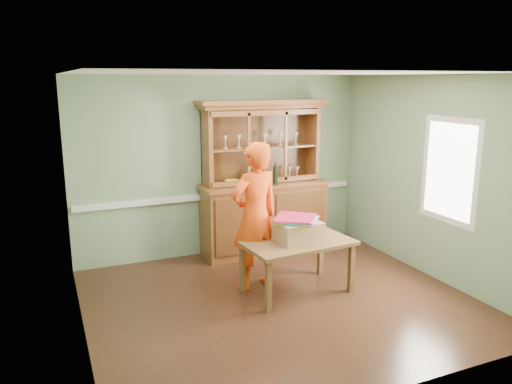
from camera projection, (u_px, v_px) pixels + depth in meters
name	position (u px, v px, depth m)	size (l,w,h in m)	color
floor	(280.00, 301.00, 6.07)	(4.50, 4.50, 0.00)	#442515
ceiling	(282.00, 73.00, 5.47)	(4.50, 4.50, 0.00)	white
wall_back	(223.00, 166.00, 7.56)	(4.50, 4.50, 0.00)	gray
wall_left	(76.00, 213.00, 4.90)	(4.00, 4.00, 0.00)	gray
wall_right	(433.00, 178.00, 6.64)	(4.00, 4.00, 0.00)	gray
wall_front	(392.00, 244.00, 3.98)	(4.50, 4.50, 0.00)	gray
chair_rail	(224.00, 195.00, 7.64)	(4.41, 0.05, 0.08)	white
framed_map	(74.00, 187.00, 5.13)	(0.03, 0.60, 0.46)	#2F2112
window_panel	(449.00, 171.00, 6.33)	(0.03, 0.96, 1.36)	white
china_hutch	(263.00, 200.00, 7.65)	(1.99, 0.66, 2.34)	brown
dining_table	(297.00, 247.00, 6.22)	(1.41, 0.92, 0.67)	brown
cardboard_box	(298.00, 231.00, 6.18)	(0.53, 0.42, 0.25)	#A07852
kite_stack	(296.00, 219.00, 6.16)	(0.65, 0.65, 0.05)	yellow
person	(255.00, 216.00, 6.29)	(0.69, 0.45, 1.89)	#F5470F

